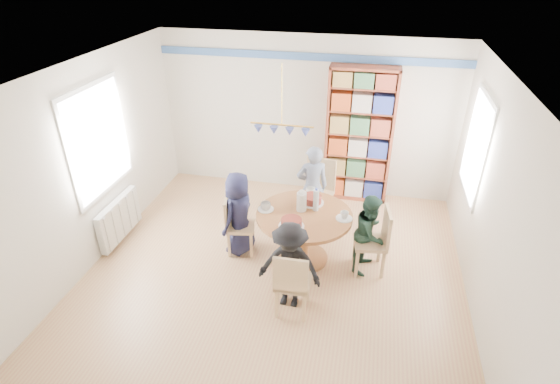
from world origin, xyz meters
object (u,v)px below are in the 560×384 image
(dining_table, at_px, (304,226))
(chair_near, at_px, (292,282))
(chair_left, at_px, (235,222))
(bookshelf, at_px, (359,137))
(person_left, at_px, (239,213))
(chair_far, at_px, (318,189))
(person_far, at_px, (312,187))
(person_right, at_px, (370,233))
(person_near, at_px, (290,266))
(chair_right, at_px, (377,238))
(radiator, at_px, (119,219))

(dining_table, distance_m, chair_near, 1.08)
(chair_left, distance_m, bookshelf, 2.57)
(person_left, height_order, bookshelf, bookshelf)
(chair_far, bearing_deg, bookshelf, 59.56)
(chair_near, relative_size, person_far, 0.67)
(person_far, bearing_deg, person_right, 115.88)
(chair_left, bearing_deg, bookshelf, 51.39)
(person_left, distance_m, person_far, 1.26)
(chair_near, relative_size, person_left, 0.73)
(dining_table, distance_m, person_far, 0.90)
(person_right, height_order, person_near, person_near)
(chair_near, relative_size, person_near, 0.78)
(person_near, bearing_deg, chair_right, 43.74)
(chair_near, distance_m, bookshelf, 3.12)
(chair_far, distance_m, person_right, 1.33)
(radiator, xyz_separation_m, chair_left, (1.77, 0.10, 0.14))
(chair_right, height_order, bookshelf, bookshelf)
(chair_left, height_order, chair_near, chair_near)
(chair_right, height_order, person_left, person_left)
(person_right, bearing_deg, chair_near, 158.43)
(radiator, height_order, chair_left, chair_left)
(bookshelf, bearing_deg, dining_table, -106.52)
(radiator, distance_m, person_right, 3.64)
(person_near, relative_size, bookshelf, 0.51)
(person_far, bearing_deg, chair_near, 71.88)
(dining_table, relative_size, person_right, 1.16)
(chair_right, xyz_separation_m, person_far, (-1.01, 0.92, 0.15))
(dining_table, xyz_separation_m, person_right, (0.89, 0.01, 0.00))
(chair_left, relative_size, person_near, 0.76)
(chair_right, xyz_separation_m, chair_near, (-0.94, -1.05, -0.02))
(radiator, distance_m, chair_right, 3.73)
(bookshelf, bearing_deg, person_left, -128.01)
(chair_right, relative_size, person_left, 0.76)
(person_far, relative_size, bookshelf, 0.59)
(person_far, xyz_separation_m, bookshelf, (0.60, 1.04, 0.45))
(bookshelf, bearing_deg, radiator, -148.44)
(person_near, bearing_deg, person_right, 47.71)
(chair_near, bearing_deg, chair_left, 133.75)
(chair_left, xyz_separation_m, person_near, (0.96, -0.90, 0.10))
(person_left, relative_size, person_right, 1.10)
(bookshelf, bearing_deg, chair_right, -78.34)
(chair_near, xyz_separation_m, bookshelf, (0.53, 3.01, 0.62))
(chair_right, xyz_separation_m, person_left, (-1.91, 0.04, 0.10))
(radiator, height_order, dining_table, dining_table)
(chair_left, distance_m, person_right, 1.87)
(person_right, bearing_deg, person_near, 151.60)
(chair_far, bearing_deg, person_far, -117.82)
(chair_left, xyz_separation_m, person_far, (0.95, 0.90, 0.19))
(chair_near, distance_m, person_left, 1.47)
(chair_near, height_order, person_far, person_far)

